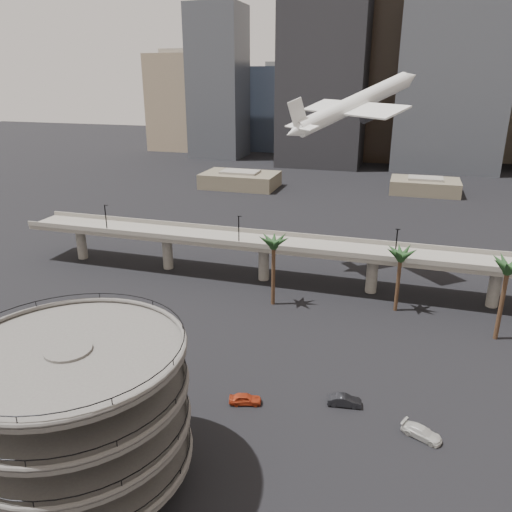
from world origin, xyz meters
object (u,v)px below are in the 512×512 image
(car_b, at_px, (344,401))
(car_a, at_px, (245,399))
(airborne_jet, at_px, (354,105))
(overpass, at_px, (317,251))
(car_c, at_px, (422,432))
(parking_ramp, at_px, (76,406))

(car_b, bearing_deg, car_a, 96.95)
(airborne_jet, xyz_separation_m, car_a, (-5.20, -56.54, -33.83))
(overpass, distance_m, car_c, 46.38)
(overpass, relative_size, car_a, 30.93)
(parking_ramp, distance_m, overpass, 60.46)
(parking_ramp, xyz_separation_m, overpass, (13.00, 59.00, -2.50))
(parking_ramp, bearing_deg, car_c, 28.16)
(parking_ramp, distance_m, car_a, 23.10)
(parking_ramp, bearing_deg, car_a, 57.38)
(car_c, bearing_deg, parking_ramp, 141.71)
(airborne_jet, xyz_separation_m, car_b, (7.19, -53.13, -33.82))
(car_a, bearing_deg, airborne_jet, -21.29)
(car_c, bearing_deg, car_a, 113.50)
(airborne_jet, xyz_separation_m, car_c, (16.72, -56.56, -33.86))
(overpass, relative_size, car_b, 29.51)
(parking_ramp, distance_m, airborne_jet, 80.16)
(airborne_jet, height_order, car_a, airborne_jet)
(airborne_jet, height_order, car_c, airborne_jet)
(overpass, distance_m, airborne_jet, 31.49)
(airborne_jet, relative_size, car_c, 5.56)
(parking_ramp, height_order, overpass, parking_ramp)
(airborne_jet, relative_size, car_a, 6.30)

